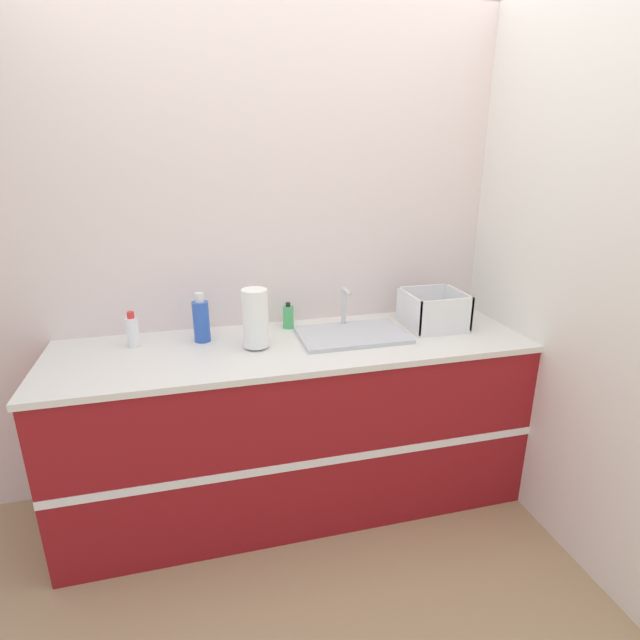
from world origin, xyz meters
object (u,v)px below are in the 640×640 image
bottle_blue (201,320)px  sink (352,333)px  paper_towel_roll (255,319)px  bottle_white_spray (133,331)px  soap_dispenser (288,317)px  dish_rack (433,313)px

bottle_blue → sink: bearing=-9.6°
paper_towel_roll → bottle_white_spray: paper_towel_roll is taller
bottle_white_spray → bottle_blue: bearing=-1.9°
bottle_blue → soap_dispenser: size_ratio=1.76×
sink → bottle_white_spray: (-1.06, 0.14, 0.06)m
sink → bottle_white_spray: sink is taller
sink → bottle_blue: bearing=170.4°
paper_towel_roll → bottle_blue: 0.29m
sink → bottle_blue: bottle_blue is taller
bottle_white_spray → soap_dispenser: size_ratio=1.25×
sink → dish_rack: size_ratio=1.81×
sink → paper_towel_roll: size_ratio=1.86×
dish_rack → bottle_blue: 1.20m
bottle_white_spray → bottle_blue: size_ratio=0.71×
dish_rack → soap_dispenser: size_ratio=2.13×
bottle_blue → dish_rack: bearing=-4.2°
dish_rack → soap_dispenser: (-0.75, 0.17, -0.01)m
dish_rack → bottle_blue: (-1.20, 0.09, 0.04)m
soap_dispenser → sink: bearing=-35.7°
dish_rack → soap_dispenser: 0.77m
bottle_white_spray → bottle_blue: 0.32m
paper_towel_roll → soap_dispenser: (0.20, 0.24, -0.08)m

